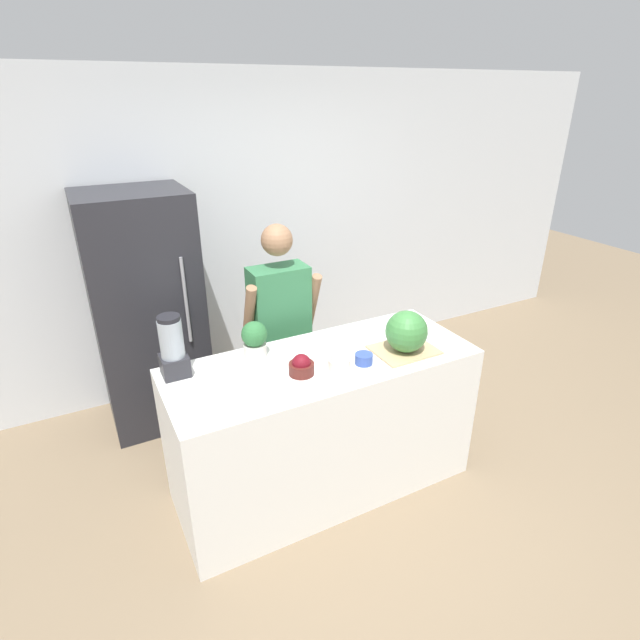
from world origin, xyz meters
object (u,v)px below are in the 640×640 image
(watermelon, at_px, (406,331))
(bowl_cherries, at_px, (301,366))
(refrigerator, at_px, (147,313))
(person, at_px, (280,334))
(bowl_small_blue, at_px, (364,359))
(bowl_cream, at_px, (339,361))
(potted_plant, at_px, (255,339))
(blender, at_px, (172,348))

(watermelon, bearing_deg, bowl_cherries, 174.65)
(refrigerator, height_order, person, refrigerator)
(watermelon, distance_m, bowl_small_blue, 0.32)
(bowl_cream, distance_m, bowl_small_blue, 0.16)
(person, height_order, potted_plant, person)
(bowl_small_blue, bearing_deg, potted_plant, 144.42)
(person, height_order, watermelon, person)
(refrigerator, relative_size, blender, 4.94)
(refrigerator, distance_m, potted_plant, 1.19)
(blender, xyz_separation_m, potted_plant, (0.48, -0.01, -0.05))
(person, xyz_separation_m, bowl_cherries, (-0.18, -0.73, 0.16))
(blender, relative_size, potted_plant, 1.61)
(person, bearing_deg, blender, -153.53)
(bowl_cherries, xyz_separation_m, potted_plant, (-0.16, 0.32, 0.07))
(refrigerator, relative_size, person, 1.11)
(bowl_cream, bearing_deg, potted_plant, 135.78)
(refrigerator, bearing_deg, watermelon, -48.77)
(bowl_cherries, relative_size, bowl_cream, 1.10)
(potted_plant, bearing_deg, refrigerator, 112.56)
(bowl_cherries, bearing_deg, blender, 153.05)
(person, distance_m, potted_plant, 0.58)
(refrigerator, distance_m, bowl_small_blue, 1.77)
(bowl_cherries, distance_m, potted_plant, 0.36)
(bowl_cherries, height_order, potted_plant, potted_plant)
(bowl_cherries, relative_size, potted_plant, 0.64)
(blender, height_order, potted_plant, blender)
(person, height_order, bowl_small_blue, person)
(refrigerator, xyz_separation_m, blender, (-0.03, -1.08, 0.22))
(person, bearing_deg, bowl_cherries, -104.00)
(person, distance_m, blender, 0.96)
(bowl_cherries, height_order, blender, blender)
(refrigerator, distance_m, watermelon, 1.96)
(person, distance_m, bowl_cream, 0.80)
(bowl_cherries, height_order, bowl_cream, bowl_cherries)
(refrigerator, relative_size, potted_plant, 7.96)
(bowl_cherries, bearing_deg, refrigerator, 113.43)
(person, relative_size, potted_plant, 7.20)
(person, height_order, blender, person)
(bowl_cherries, distance_m, bowl_cream, 0.23)
(bowl_cream, xyz_separation_m, blender, (-0.86, 0.37, 0.12))
(refrigerator, relative_size, watermelon, 7.02)
(bowl_cherries, relative_size, bowl_small_blue, 1.38)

